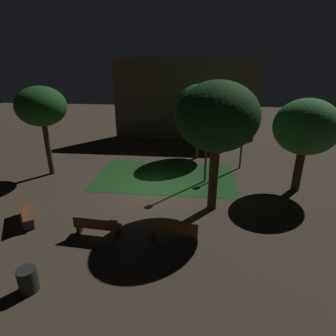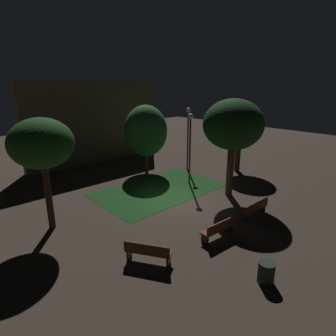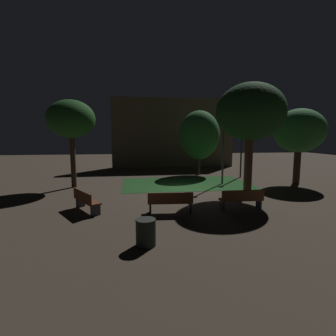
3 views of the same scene
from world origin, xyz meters
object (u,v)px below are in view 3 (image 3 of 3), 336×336
(bench_near_trees, at_px, (242,199))
(bench_by_lamp, at_px, (85,200))
(tree_back_left, at_px, (299,131))
(lamp_post_plaza_west, at_px, (223,134))
(bench_front_right, at_px, (170,202))
(trash_bin, at_px, (146,232))
(tree_right_canopy, at_px, (250,113))
(tree_left_canopy, at_px, (71,120))
(tree_lawn_side, at_px, (199,135))
(lamp_post_path_center, at_px, (242,134))

(bench_near_trees, xyz_separation_m, bench_by_lamp, (-6.41, 0.75, 0.00))
(tree_back_left, height_order, lamp_post_plaza_west, tree_back_left)
(bench_front_right, xyz_separation_m, trash_bin, (-1.12, -2.85, -0.10))
(lamp_post_plaza_west, distance_m, trash_bin, 10.56)
(bench_by_lamp, bearing_deg, tree_right_canopy, 13.84)
(trash_bin, bearing_deg, lamp_post_plaza_west, 58.04)
(tree_left_canopy, bearing_deg, lamp_post_plaza_west, -1.15)
(bench_front_right, xyz_separation_m, bench_near_trees, (3.00, -0.00, 0.00))
(bench_front_right, relative_size, tree_left_canopy, 0.35)
(bench_near_trees, height_order, tree_lawn_side, tree_lawn_side)
(bench_front_right, distance_m, lamp_post_path_center, 10.80)
(bench_front_right, relative_size, tree_right_canopy, 0.32)
(tree_lawn_side, bearing_deg, bench_near_trees, -94.40)
(lamp_post_plaza_west, bearing_deg, tree_right_canopy, -85.06)
(lamp_post_path_center, bearing_deg, tree_left_canopy, -169.46)
(bench_near_trees, relative_size, trash_bin, 2.35)
(bench_by_lamp, relative_size, lamp_post_path_center, 0.37)
(tree_right_canopy, relative_size, trash_bin, 7.52)
(tree_left_canopy, bearing_deg, bench_by_lamp, -72.74)
(tree_left_canopy, height_order, lamp_post_path_center, tree_left_canopy)
(tree_right_canopy, bearing_deg, trash_bin, -135.47)
(bench_near_trees, relative_size, bench_by_lamp, 1.01)
(bench_by_lamp, height_order, tree_back_left, tree_back_left)
(lamp_post_path_center, distance_m, lamp_post_plaza_west, 3.27)
(bench_front_right, xyz_separation_m, bench_by_lamp, (-3.41, 0.75, 0.00))
(tree_lawn_side, relative_size, tree_left_canopy, 0.98)
(tree_back_left, bearing_deg, bench_front_right, -150.31)
(bench_near_trees, distance_m, lamp_post_path_center, 9.29)
(tree_lawn_side, bearing_deg, tree_right_canopy, -83.70)
(bench_near_trees, height_order, trash_bin, bench_near_trees)
(bench_by_lamp, xyz_separation_m, tree_left_canopy, (-1.62, 5.22, 3.56))
(tree_left_canopy, xyz_separation_m, tree_back_left, (14.09, -0.80, -0.65))
(bench_near_trees, relative_size, lamp_post_path_center, 0.38)
(tree_left_canopy, bearing_deg, tree_right_canopy, -18.81)
(bench_near_trees, bearing_deg, bench_by_lamp, 173.31)
(bench_near_trees, bearing_deg, tree_right_canopy, 60.43)
(bench_front_right, height_order, lamp_post_path_center, lamp_post_path_center)
(bench_near_trees, relative_size, tree_lawn_side, 0.36)
(bench_front_right, bearing_deg, trash_bin, -111.38)
(bench_near_trees, bearing_deg, lamp_post_path_center, 66.38)
(tree_right_canopy, distance_m, trash_bin, 8.83)
(tree_lawn_side, relative_size, lamp_post_path_center, 1.06)
(trash_bin, bearing_deg, tree_lawn_side, 68.94)
(tree_left_canopy, bearing_deg, bench_near_trees, -36.62)
(trash_bin, bearing_deg, tree_back_left, 38.24)
(trash_bin, bearing_deg, tree_left_canopy, 113.93)
(bench_near_trees, xyz_separation_m, tree_right_canopy, (1.54, 2.71, 3.79))
(lamp_post_path_center, relative_size, trash_bin, 6.26)
(bench_near_trees, bearing_deg, tree_back_left, 40.44)
(trash_bin, bearing_deg, bench_front_right, 68.62)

